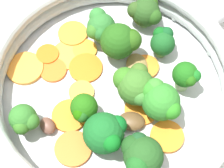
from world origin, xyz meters
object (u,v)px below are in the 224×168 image
(carrot_slice_11, at_px, (86,68))
(carrot_slice_0, at_px, (69,116))
(broccoli_floret_7, at_px, (163,41))
(mushroom_piece_1, at_px, (48,126))
(broccoli_floret_4, at_px, (186,76))
(carrot_slice_2, at_px, (146,67))
(carrot_slice_4, at_px, (73,149))
(broccoli_floret_3, at_px, (121,41))
(broccoli_floret_0, at_px, (83,109))
(broccoli_floret_2, at_px, (105,133))
(carrot_slice_12, at_px, (25,68))
(carrot_slice_8, at_px, (48,55))
(broccoli_floret_10, at_px, (135,85))
(carrot_slice_1, at_px, (167,137))
(broccoli_floret_6, at_px, (160,100))
(carrot_slice_3, at_px, (81,92))
(broccoli_floret_8, at_px, (100,27))
(broccoli_floret_5, at_px, (146,12))
(carrot_slice_13, at_px, (69,55))
(broccoli_floret_9, at_px, (24,120))
(carrot_slice_7, at_px, (73,34))
(carrot_slice_10, at_px, (118,39))
(carrot_slice_9, at_px, (141,109))
(carrot_slice_5, at_px, (85,50))
(broccoli_floret_1, at_px, (142,155))
(carrot_slice_6, at_px, (53,70))

(carrot_slice_11, bearing_deg, carrot_slice_0, 56.08)
(broccoli_floret_7, bearing_deg, mushroom_piece_1, 18.34)
(broccoli_floret_4, bearing_deg, carrot_slice_0, -3.05)
(carrot_slice_2, height_order, mushroom_piece_1, mushroom_piece_1)
(carrot_slice_4, height_order, broccoli_floret_3, broccoli_floret_3)
(broccoli_floret_0, relative_size, broccoli_floret_3, 0.71)
(broccoli_floret_2, distance_m, broccoli_floret_4, 0.11)
(carrot_slice_4, distance_m, carrot_slice_12, 0.12)
(carrot_slice_2, height_order, carrot_slice_8, same)
(carrot_slice_2, bearing_deg, mushroom_piece_1, 15.68)
(broccoli_floret_10, bearing_deg, broccoli_floret_3, -95.28)
(carrot_slice_1, relative_size, broccoli_floret_6, 0.71)
(carrot_slice_2, distance_m, carrot_slice_3, 0.09)
(carrot_slice_11, bearing_deg, carrot_slice_2, 161.56)
(carrot_slice_11, bearing_deg, broccoli_floret_8, -132.13)
(broccoli_floret_5, bearing_deg, carrot_slice_13, 7.60)
(carrot_slice_2, xyz_separation_m, broccoli_floret_9, (0.15, 0.03, 0.02))
(carrot_slice_7, xyz_separation_m, carrot_slice_11, (-0.00, 0.05, -0.00))
(carrot_slice_7, distance_m, carrot_slice_10, 0.06)
(carrot_slice_9, bearing_deg, broccoli_floret_7, -128.15)
(carrot_slice_10, bearing_deg, broccoli_floret_5, -162.15)
(carrot_slice_11, xyz_separation_m, broccoli_floret_10, (-0.04, 0.05, 0.03))
(mushroom_piece_1, bearing_deg, carrot_slice_5, -129.13)
(carrot_slice_7, xyz_separation_m, broccoli_floret_1, (-0.02, 0.19, 0.03))
(carrot_slice_1, bearing_deg, carrot_slice_13, -62.44)
(carrot_slice_1, height_order, broccoli_floret_1, broccoli_floret_1)
(carrot_slice_10, xyz_separation_m, broccoli_floret_1, (0.03, 0.16, 0.03))
(carrot_slice_11, distance_m, broccoli_floret_5, 0.10)
(carrot_slice_6, xyz_separation_m, carrot_slice_9, (-0.08, 0.08, 0.00))
(broccoli_floret_9, bearing_deg, broccoli_floret_5, -152.62)
(broccoli_floret_2, bearing_deg, broccoli_floret_5, -126.28)
(carrot_slice_7, height_order, broccoli_floret_3, broccoli_floret_3)
(carrot_slice_10, relative_size, broccoli_floret_8, 1.00)
(broccoli_floret_8, relative_size, mushroom_piece_1, 2.10)
(carrot_slice_0, height_order, carrot_slice_2, same)
(carrot_slice_0, bearing_deg, broccoli_floret_0, 160.08)
(carrot_slice_4, xyz_separation_m, carrot_slice_12, (0.03, -0.12, -0.00))
(carrot_slice_12, bearing_deg, carrot_slice_8, -162.23)
(carrot_slice_10, xyz_separation_m, carrot_slice_11, (0.05, 0.03, -0.00))
(broccoli_floret_3, bearing_deg, carrot_slice_5, -28.39)
(carrot_slice_0, bearing_deg, broccoli_floret_2, 125.63)
(carrot_slice_11, distance_m, broccoli_floret_6, 0.11)
(carrot_slice_10, bearing_deg, broccoli_floret_2, 64.67)
(carrot_slice_2, bearing_deg, broccoli_floret_7, -149.66)
(carrot_slice_4, distance_m, mushroom_piece_1, 0.04)
(broccoli_floret_1, xyz_separation_m, broccoli_floret_8, (-0.01, -0.17, -0.00))
(broccoli_floret_6, bearing_deg, carrot_slice_4, 5.79)
(carrot_slice_5, distance_m, broccoli_floret_10, 0.09)
(carrot_slice_8, height_order, broccoli_floret_4, broccoli_floret_4)
(carrot_slice_12, height_order, broccoli_floret_6, broccoli_floret_6)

